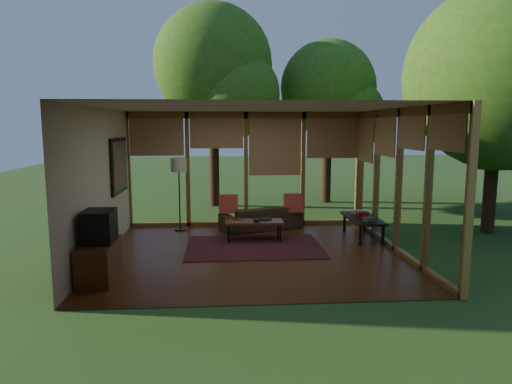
{
  "coord_description": "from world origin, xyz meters",
  "views": [
    {
      "loc": [
        -0.54,
        -8.3,
        2.38
      ],
      "look_at": [
        0.11,
        0.7,
        1.06
      ],
      "focal_mm": 32.0,
      "sensor_mm": 36.0,
      "label": 1
    }
  ],
  "objects": [
    {
      "name": "window_wall_back",
      "position": [
        0.0,
        2.5,
        1.35
      ],
      "size": [
        5.5,
        0.12,
        2.7
      ],
      "primitive_type": "cube",
      "color": "olive",
      "rests_on": "ground"
    },
    {
      "name": "sofa",
      "position": [
        0.32,
        2.0,
        0.27
      ],
      "size": [
        1.98,
        1.3,
        0.54
      ],
      "primitive_type": "imported",
      "rotation": [
        0.0,
        0.0,
        3.49
      ],
      "color": "#3C2E1E",
      "rests_on": "floor"
    },
    {
      "name": "console_book_c",
      "position": [
        2.4,
        1.42,
        0.49
      ],
      "size": [
        0.26,
        0.2,
        0.07
      ],
      "primitive_type": "cube",
      "rotation": [
        0.0,
        0.0,
        -0.11
      ],
      "color": "beige",
      "rests_on": "side_console"
    },
    {
      "name": "wall_painting",
      "position": [
        -2.71,
        1.4,
        1.55
      ],
      "size": [
        0.06,
        1.35,
        1.15
      ],
      "color": "black",
      "rests_on": "wall_left"
    },
    {
      "name": "pillow_left",
      "position": [
        -0.43,
        1.95,
        0.6
      ],
      "size": [
        0.43,
        0.23,
        0.45
      ],
      "primitive_type": "cube",
      "rotation": [
        -0.21,
        0.0,
        0.0
      ],
      "color": "maroon",
      "rests_on": "sofa"
    },
    {
      "name": "floor",
      "position": [
        0.0,
        0.0,
        0.0
      ],
      "size": [
        5.5,
        5.5,
        0.0
      ],
      "primitive_type": "plane",
      "color": "#582F17",
      "rests_on": "ground"
    },
    {
      "name": "television",
      "position": [
        -2.45,
        -1.31,
        0.85
      ],
      "size": [
        0.45,
        0.55,
        0.5
      ],
      "primitive_type": "cube",
      "color": "black",
      "rests_on": "media_cabinet"
    },
    {
      "name": "ct_book_side",
      "position": [
        0.33,
        1.0,
        0.44
      ],
      "size": [
        0.26,
        0.22,
        0.03
      ],
      "primitive_type": "cube",
      "rotation": [
        0.0,
        0.0,
        0.32
      ],
      "color": "black",
      "rests_on": "coffee_table"
    },
    {
      "name": "pillow_right",
      "position": [
        1.07,
        1.95,
        0.6
      ],
      "size": [
        0.44,
        0.23,
        0.46
      ],
      "primitive_type": "cube",
      "rotation": [
        -0.21,
        0.0,
        0.0
      ],
      "color": "maroon",
      "rests_on": "sofa"
    },
    {
      "name": "wall_left",
      "position": [
        -2.75,
        0.0,
        1.35
      ],
      "size": [
        0.04,
        5.0,
        2.7
      ],
      "primitive_type": "cube",
      "color": "beige",
      "rests_on": "ground"
    },
    {
      "name": "ct_bowl",
      "position": [
        0.13,
        0.82,
        0.46
      ],
      "size": [
        0.16,
        0.16,
        0.07
      ],
      "primitive_type": "ellipsoid",
      "color": "black",
      "rests_on": "coffee_table"
    },
    {
      "name": "floor_lamp",
      "position": [
        -1.54,
        2.02,
        1.41
      ],
      "size": [
        0.36,
        0.36,
        1.65
      ],
      "color": "black",
      "rests_on": "floor"
    },
    {
      "name": "coffee_table",
      "position": [
        0.08,
        0.92,
        0.39
      ],
      "size": [
        1.2,
        0.5,
        0.43
      ],
      "color": "brown",
      "rests_on": "floor"
    },
    {
      "name": "tree_se",
      "position": [
        5.38,
        1.34,
        3.39
      ],
      "size": [
        4.02,
        4.02,
        5.41
      ],
      "color": "#331F12",
      "rests_on": "ground"
    },
    {
      "name": "tree_ne",
      "position": [
        2.68,
        5.75,
        3.5
      ],
      "size": [
        2.91,
        2.91,
        4.97
      ],
      "color": "#331F12",
      "rests_on": "ground"
    },
    {
      "name": "window_wall_right",
      "position": [
        2.75,
        0.0,
        1.35
      ],
      "size": [
        0.12,
        5.0,
        2.7
      ],
      "primitive_type": "cube",
      "color": "olive",
      "rests_on": "ground"
    },
    {
      "name": "tree_far",
      "position": [
        6.53,
        4.6,
        2.98
      ],
      "size": [
        3.25,
        3.25,
        4.61
      ],
      "color": "#331F12",
      "rests_on": "ground"
    },
    {
      "name": "ct_book_upper",
      "position": [
        -0.27,
        0.87,
        0.47
      ],
      "size": [
        0.19,
        0.16,
        0.03
      ],
      "primitive_type": "cube",
      "rotation": [
        0.0,
        0.0,
        0.2
      ],
      "color": "maroon",
      "rests_on": "coffee_table"
    },
    {
      "name": "console_book_b",
      "position": [
        2.4,
        1.02,
        0.51
      ],
      "size": [
        0.25,
        0.2,
        0.1
      ],
      "primitive_type": "cube",
      "rotation": [
        0.0,
        0.0,
        0.13
      ],
      "color": "maroon",
      "rests_on": "side_console"
    },
    {
      "name": "ceiling",
      "position": [
        0.0,
        0.0,
        2.7
      ],
      "size": [
        5.5,
        5.5,
        0.0
      ],
      "primitive_type": "plane",
      "rotation": [
        3.14,
        0.0,
        0.0
      ],
      "color": "white",
      "rests_on": "ground"
    },
    {
      "name": "console_book_a",
      "position": [
        2.4,
        0.57,
        0.5
      ],
      "size": [
        0.27,
        0.23,
        0.08
      ],
      "primitive_type": "cube",
      "rotation": [
        0.0,
        0.0,
        0.39
      ],
      "color": "#335A54",
      "rests_on": "side_console"
    },
    {
      "name": "media_cabinet",
      "position": [
        -2.47,
        -1.31,
        0.3
      ],
      "size": [
        0.5,
        1.0,
        0.6
      ],
      "primitive_type": "cube",
      "color": "brown",
      "rests_on": "floor"
    },
    {
      "name": "tree_nw",
      "position": [
        -0.8,
        5.34,
        4.12
      ],
      "size": [
        3.44,
        3.44,
        5.86
      ],
      "color": "#331F12",
      "rests_on": "ground"
    },
    {
      "name": "wall_front",
      "position": [
        0.0,
        -2.5,
        1.35
      ],
      "size": [
        5.5,
        0.04,
        2.7
      ],
      "primitive_type": "cube",
      "color": "beige",
      "rests_on": "ground"
    },
    {
      "name": "rug",
      "position": [
        0.05,
        0.43,
        0.01
      ],
      "size": [
        2.65,
        1.87,
        0.01
      ],
      "primitive_type": "cube",
      "color": "maroon",
      "rests_on": "floor"
    },
    {
      "name": "ct_book_lower",
      "position": [
        -0.27,
        0.87,
        0.44
      ],
      "size": [
        0.2,
        0.15,
        0.03
      ],
      "primitive_type": "cube",
      "rotation": [
        0.0,
        0.0,
        -0.01
      ],
      "color": "beige",
      "rests_on": "coffee_table"
    },
    {
      "name": "side_console",
      "position": [
        2.4,
        0.97,
        0.41
      ],
      "size": [
        0.6,
        1.4,
        0.46
      ],
      "color": "black",
      "rests_on": "floor"
    },
    {
      "name": "exterior_lawn",
      "position": [
        8.0,
        8.0,
        -0.01
      ],
      "size": [
        40.0,
        40.0,
        0.0
      ],
      "primitive_type": "plane",
      "color": "#2F551F",
      "rests_on": "ground"
    }
  ]
}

